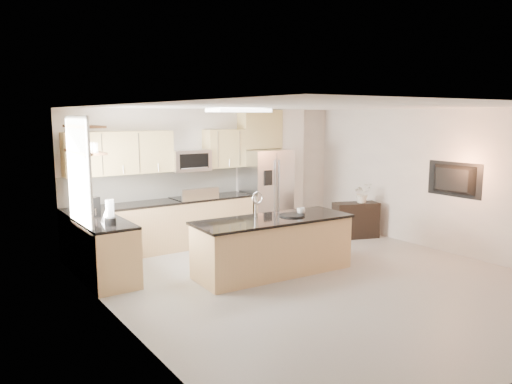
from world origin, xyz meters
TOP-DOWN VIEW (x-y plane):
  - floor at (0.00, 0.00)m, footprint 6.50×6.50m
  - ceiling at (0.00, 0.00)m, footprint 6.00×6.50m
  - wall_back at (0.00, 3.25)m, footprint 6.00×0.02m
  - wall_left at (-3.00, 0.00)m, footprint 0.02×6.50m
  - wall_right at (3.00, 0.00)m, footprint 0.02×6.50m
  - back_counter at (-1.23, 2.93)m, footprint 3.55×0.66m
  - left_counter at (-2.67, 1.85)m, footprint 0.66×1.50m
  - range at (-0.60, 2.92)m, footprint 0.76×0.64m
  - upper_cabinets at (-1.30, 3.09)m, footprint 3.50×0.33m
  - microwave at (-0.60, 3.04)m, footprint 0.76×0.40m
  - refrigerator at (1.06, 2.87)m, footprint 0.92×0.78m
  - partition_column at (1.82, 3.10)m, footprint 0.60×0.30m
  - window at (-2.98, 1.85)m, footprint 0.04×1.15m
  - shelf_lower at (-2.85, 1.95)m, footprint 0.30×1.20m
  - shelf_upper at (-2.85, 1.95)m, footprint 0.30×1.20m
  - ceiling_fixture at (-0.40, 1.60)m, footprint 1.00×0.50m
  - island at (-0.35, 0.69)m, footprint 2.60×1.05m
  - credenza at (2.41, 1.60)m, footprint 0.98×0.66m
  - cup at (0.21, 0.68)m, footprint 0.14×0.14m
  - platter at (0.00, 0.65)m, footprint 0.43×0.43m
  - blender at (-2.67, 1.46)m, footprint 0.16×0.16m
  - kettle at (-2.62, 1.74)m, footprint 0.21×0.21m
  - coffee_maker at (-2.69, 2.25)m, footprint 0.22×0.24m
  - bowl at (-2.85, 2.07)m, footprint 0.39×0.39m
  - flower_vase at (2.51, 1.54)m, footprint 0.65×0.60m
  - television at (2.91, -0.20)m, footprint 0.14×1.08m

SIDE VIEW (x-z plane):
  - floor at x=0.00m, z-range 0.00..0.00m
  - credenza at x=2.41m, z-range 0.00..0.72m
  - island at x=-0.35m, z-range -0.21..1.10m
  - left_counter at x=-2.67m, z-range 0.00..0.92m
  - back_counter at x=-1.23m, z-range -0.25..1.19m
  - range at x=-0.60m, z-range -0.10..1.04m
  - refrigerator at x=1.06m, z-range 0.00..1.78m
  - platter at x=0.00m, z-range 0.88..0.91m
  - cup at x=0.21m, z-range 0.88..0.99m
  - flower_vase at x=2.51m, z-range 0.72..1.33m
  - kettle at x=-2.62m, z-range 0.91..1.17m
  - coffee_maker at x=-2.69m, z-range 0.91..1.22m
  - blender at x=-2.67m, z-range 0.90..1.27m
  - wall_back at x=0.00m, z-range 0.00..2.60m
  - wall_left at x=-3.00m, z-range 0.00..2.60m
  - wall_right at x=3.00m, z-range 0.00..2.60m
  - partition_column at x=1.82m, z-range 0.00..2.60m
  - television at x=2.91m, z-range 1.04..1.66m
  - microwave at x=-0.60m, z-range 1.43..1.83m
  - window at x=-2.98m, z-range 0.83..2.47m
  - upper_cabinets at x=-1.30m, z-range 1.45..2.20m
  - shelf_lower at x=-2.85m, z-range 1.93..1.97m
  - shelf_upper at x=-2.85m, z-range 2.30..2.34m
  - bowl at x=-2.85m, z-range 2.34..2.42m
  - ceiling_fixture at x=-0.40m, z-range 2.53..2.59m
  - ceiling at x=0.00m, z-range 2.59..2.61m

